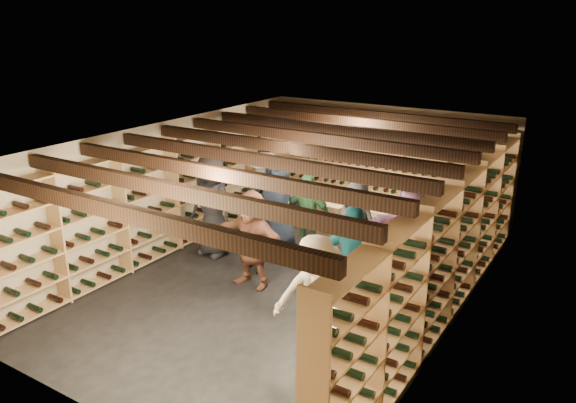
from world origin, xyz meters
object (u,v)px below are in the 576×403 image
(crate_stack_left, at_px, (378,222))
(person_8, at_px, (397,281))
(crate_loose, at_px, (362,257))
(person_0, at_px, (212,206))
(person_9, at_px, (266,196))
(person_10, at_px, (307,216))
(person_11, at_px, (410,233))
(person_12, at_px, (356,226))
(person_6, at_px, (277,203))
(person_5, at_px, (251,239))
(person_1, at_px, (255,225))
(crate_stack_right, at_px, (331,220))
(person_4, at_px, (352,264))
(person_3, at_px, (316,298))

(crate_stack_left, xyz_separation_m, person_8, (1.74, -3.50, 0.62))
(crate_loose, distance_m, person_0, 2.87)
(person_9, xyz_separation_m, person_10, (1.17, -0.39, -0.07))
(person_11, xyz_separation_m, person_12, (-0.95, -0.04, -0.06))
(person_6, bearing_deg, person_12, -5.14)
(person_5, distance_m, person_10, 1.43)
(person_1, bearing_deg, person_8, -5.73)
(crate_loose, distance_m, person_5, 2.25)
(crate_stack_right, height_order, person_10, person_10)
(person_8, relative_size, person_12, 1.11)
(person_6, bearing_deg, person_9, 144.64)
(person_6, bearing_deg, person_5, -76.03)
(crate_stack_left, bearing_deg, person_4, -73.29)
(person_8, xyz_separation_m, person_12, (-1.45, 1.78, -0.08))
(person_6, distance_m, person_11, 2.59)
(person_1, bearing_deg, crate_stack_right, 89.66)
(person_3, height_order, person_8, person_8)
(person_8, height_order, person_9, same)
(crate_stack_right, xyz_separation_m, person_10, (0.12, -1.16, 0.46))
(crate_loose, relative_size, person_5, 0.31)
(person_4, bearing_deg, crate_stack_left, 106.36)
(person_11, height_order, person_12, person_11)
(person_4, height_order, person_9, person_4)
(crate_stack_left, xyz_separation_m, person_6, (-1.34, -1.68, 0.65))
(person_1, bearing_deg, person_12, 44.29)
(crate_stack_right, distance_m, person_6, 1.34)
(crate_stack_left, height_order, person_10, person_10)
(person_3, height_order, person_4, person_4)
(person_3, distance_m, person_10, 3.12)
(person_1, distance_m, person_12, 1.73)
(person_11, bearing_deg, person_4, -91.49)
(person_4, bearing_deg, person_1, 162.94)
(person_6, bearing_deg, person_8, -34.21)
(person_5, relative_size, person_8, 0.92)
(person_4, height_order, person_8, person_4)
(person_3, relative_size, person_6, 0.92)
(person_3, relative_size, person_9, 0.96)
(crate_stack_left, xyz_separation_m, person_12, (0.30, -1.72, 0.54))
(person_0, distance_m, person_1, 1.09)
(person_5, distance_m, person_11, 2.59)
(person_4, xyz_separation_m, person_10, (-1.64, 1.57, -0.08))
(person_8, bearing_deg, person_1, -171.88)
(person_5, xyz_separation_m, person_11, (2.11, 1.51, 0.04))
(person_12, bearing_deg, person_10, -173.34)
(crate_stack_right, distance_m, person_3, 4.23)
(crate_stack_right, bearing_deg, person_0, -127.01)
(person_5, bearing_deg, person_3, -28.02)
(person_8, bearing_deg, person_4, -168.53)
(person_8, height_order, person_12, person_8)
(crate_loose, xyz_separation_m, person_10, (-0.92, -0.39, 0.72))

